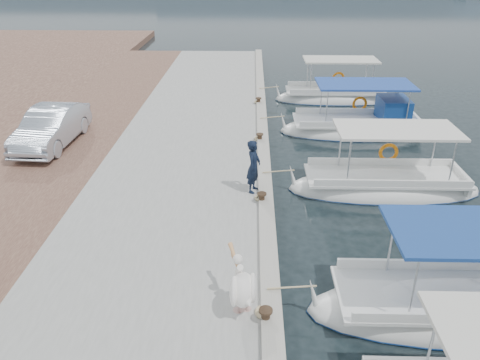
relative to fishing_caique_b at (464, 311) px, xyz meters
name	(u,v)px	position (x,y,z in m)	size (l,w,h in m)	color
ground	(275,245)	(-4.07, 2.64, -0.12)	(400.00, 400.00, 0.00)	black
concrete_quay	(188,162)	(-7.07, 7.64, 0.13)	(6.00, 40.00, 0.50)	gray
quay_curb	(264,155)	(-4.29, 7.64, 0.44)	(0.44, 40.00, 0.12)	#A09B8E
cobblestone_strip	(55,161)	(-12.07, 7.64, 0.13)	(4.00, 40.00, 0.50)	brown
fishing_caique_b	(464,311)	(0.00, 0.00, 0.00)	(6.96, 2.24, 2.83)	white
fishing_caique_c	(384,188)	(-0.29, 5.95, 0.00)	(6.38, 2.13, 2.83)	white
fishing_caique_d	(358,129)	(-0.01, 11.57, 0.07)	(6.73, 2.38, 2.83)	white
fishing_caique_e	(334,98)	(-0.31, 16.53, 0.00)	(6.35, 2.06, 2.83)	white
mooring_bollards	(262,197)	(-4.42, 4.14, 0.57)	(0.28, 20.28, 0.33)	black
pelican	(243,287)	(-4.89, -0.51, 0.96)	(0.72, 1.48, 1.14)	tan
fisherman	(254,166)	(-4.67, 4.91, 1.22)	(0.61, 0.40, 1.68)	black
parked_car	(51,127)	(-12.40, 8.62, 1.10)	(1.53, 4.38, 1.44)	#ACB7C5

